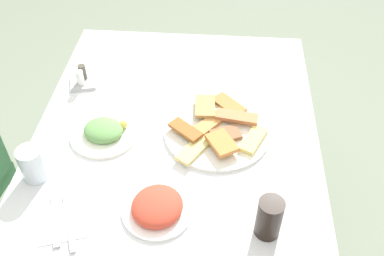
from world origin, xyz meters
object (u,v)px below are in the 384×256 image
paper_napkin (63,222)px  salad_plate_greens (104,132)px  drinking_glass (33,164)px  spoon (56,220)px  dining_table (176,151)px  fork (69,221)px  soda_can (269,218)px  pide_platter (218,130)px  salad_plate_rice (158,207)px  condiment_caddy (82,79)px

paper_napkin → salad_plate_greens: bearing=-6.5°
drinking_glass → spoon: bearing=-145.5°
dining_table → fork: (-0.34, 0.25, 0.08)m
soda_can → fork: soda_can is taller
paper_napkin → soda_can: bearing=-88.4°
dining_table → spoon: bearing=140.8°
paper_napkin → fork: 0.02m
drinking_glass → fork: (-0.15, -0.14, -0.05)m
pide_platter → fork: size_ratio=1.83×
pide_platter → salad_plate_rice: (-0.32, 0.15, 0.01)m
pide_platter → soda_can: size_ratio=2.87×
pide_platter → drinking_glass: drinking_glass is taller
salad_plate_greens → condiment_caddy: (0.25, 0.14, 0.01)m
drinking_glass → spoon: size_ratio=0.64×
salad_plate_greens → drinking_glass: bearing=139.2°
salad_plate_rice → soda_can: (-0.04, -0.29, 0.04)m
dining_table → paper_napkin: 0.44m
salad_plate_rice → condiment_caddy: condiment_caddy is taller
dining_table → pide_platter: 0.16m
dining_table → condiment_caddy: 0.44m
soda_can → paper_napkin: size_ratio=0.97×
salad_plate_rice → soda_can: 0.30m
soda_can → paper_napkin: soda_can is taller
fork → salad_plate_rice: bearing=-99.1°
salad_plate_greens → salad_plate_rice: (-0.28, -0.21, 0.00)m
dining_table → soda_can: (-0.33, -0.27, 0.13)m
fork → condiment_caddy: (0.58, 0.12, 0.02)m
drinking_glass → spoon: 0.19m
salad_plate_greens → salad_plate_rice: size_ratio=1.11×
condiment_caddy → dining_table: bearing=-123.5°
salad_plate_rice → condiment_caddy: (0.53, 0.35, 0.00)m
salad_plate_greens → salad_plate_rice: salad_plate_rice is taller
soda_can → spoon: 0.56m
salad_plate_rice → fork: 0.24m
soda_can → condiment_caddy: 0.85m
dining_table → spoon: size_ratio=7.24×
paper_napkin → pide_platter: bearing=-46.9°
dining_table → spoon: (-0.34, 0.28, 0.08)m
fork → dining_table: bearing=-58.1°
salad_plate_rice → fork: bearing=103.5°
pide_platter → salad_plate_greens: size_ratio=1.62×
salad_plate_rice → paper_napkin: bearing=102.6°
dining_table → paper_napkin: size_ratio=9.54×
dining_table → drinking_glass: (-0.20, 0.38, 0.12)m
salad_plate_rice → fork: size_ratio=1.01×
fork → spoon: 0.04m
condiment_caddy → soda_can: bearing=-131.8°
fork → soda_can: bearing=-110.9°
soda_can → paper_napkin: (-0.02, 0.54, -0.06)m
salad_plate_greens → soda_can: bearing=-122.4°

